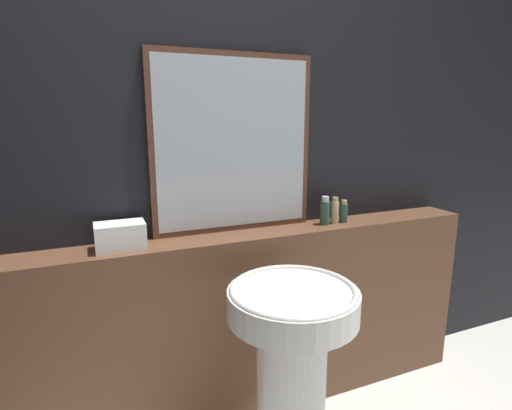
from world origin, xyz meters
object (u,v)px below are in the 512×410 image
at_px(pedestal_sink, 292,366).
at_px(shampoo_bottle, 325,212).
at_px(conditioner_bottle, 335,211).
at_px(lotion_bottle, 344,212).
at_px(mirror, 234,145).
at_px(towel_stack, 120,236).

relative_size(pedestal_sink, shampoo_bottle, 5.90).
bearing_deg(conditioner_bottle, lotion_bottle, 0.00).
bearing_deg(mirror, lotion_bottle, -8.59).
distance_m(mirror, shampoo_bottle, 0.56).
distance_m(shampoo_bottle, conditioner_bottle, 0.06).
relative_size(mirror, shampoo_bottle, 5.65).
height_order(pedestal_sink, conditioner_bottle, conditioner_bottle).
bearing_deg(lotion_bottle, conditioner_bottle, -180.00).
bearing_deg(lotion_bottle, shampoo_bottle, 180.00).
distance_m(pedestal_sink, mirror, 0.96).
xyz_separation_m(pedestal_sink, lotion_bottle, (0.53, 0.45, 0.45)).
bearing_deg(shampoo_bottle, conditioner_bottle, -0.00).
relative_size(pedestal_sink, conditioner_bottle, 6.27).
bearing_deg(lotion_bottle, pedestal_sink, -139.45).
bearing_deg(mirror, shampoo_bottle, -10.69).
height_order(shampoo_bottle, conditioner_bottle, shampoo_bottle).
bearing_deg(conditioner_bottle, pedestal_sink, -136.39).
bearing_deg(conditioner_bottle, towel_stack, 180.00).
relative_size(shampoo_bottle, conditioner_bottle, 1.06).
bearing_deg(pedestal_sink, mirror, 93.23).
height_order(pedestal_sink, towel_stack, towel_stack).
bearing_deg(towel_stack, mirror, 9.17).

